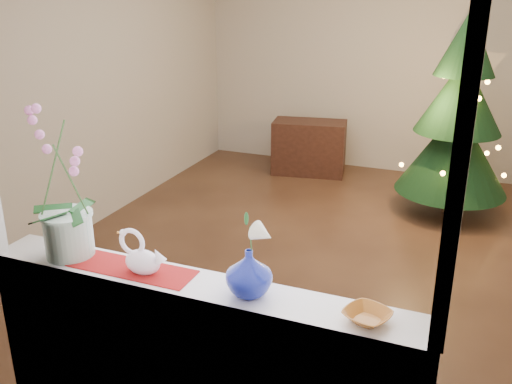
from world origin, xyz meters
TOP-DOWN VIEW (x-y plane):
  - ground at (0.00, 0.00)m, footprint 5.00×5.00m
  - wall_back at (0.00, 2.50)m, footprint 4.50×0.10m
  - wall_front at (0.00, -2.50)m, footprint 4.50×0.10m
  - wall_left at (-2.25, 0.00)m, footprint 0.10×5.00m
  - window_apron at (0.00, -2.46)m, footprint 2.20×0.08m
  - windowsill at (0.00, -2.37)m, footprint 2.20×0.26m
  - window_frame at (0.00, -2.47)m, footprint 2.22×0.06m
  - runner at (-0.38, -2.37)m, footprint 0.70×0.20m
  - orchid_pot at (-0.72, -2.36)m, footprint 0.33×0.33m
  - swan at (-0.28, -2.38)m, footprint 0.27×0.21m
  - blue_vase at (0.27, -2.37)m, footprint 0.31×0.31m
  - lily at (0.27, -2.37)m, footprint 0.14×0.08m
  - paperweight at (0.28, -2.41)m, footprint 0.08×0.08m
  - amber_dish at (0.80, -2.39)m, footprint 0.21×0.21m
  - xmas_tree at (0.90, 1.35)m, footprint 1.15×1.15m
  - side_table at (-0.79, 2.01)m, footprint 0.92×0.57m

SIDE VIEW (x-z plane):
  - ground at x=0.00m, z-range 0.00..0.00m
  - side_table at x=-0.79m, z-range 0.00..0.65m
  - window_apron at x=0.00m, z-range 0.00..0.88m
  - windowsill at x=0.00m, z-range 0.88..0.92m
  - runner at x=-0.38m, z-range 0.92..0.93m
  - amber_dish at x=0.80m, z-range 0.92..0.96m
  - paperweight at x=0.28m, z-range 0.92..0.99m
  - xmas_tree at x=0.90m, z-range 0.00..1.99m
  - swan at x=-0.28m, z-range 0.92..1.13m
  - blue_vase at x=0.27m, z-range 0.92..1.17m
  - lily at x=0.27m, z-range 1.17..1.36m
  - orchid_pot at x=-0.72m, z-range 0.92..1.68m
  - wall_back at x=0.00m, z-range 0.00..2.70m
  - wall_front at x=0.00m, z-range 0.00..2.70m
  - wall_left at x=-2.25m, z-range 0.00..2.70m
  - window_frame at x=0.00m, z-range 0.90..2.50m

